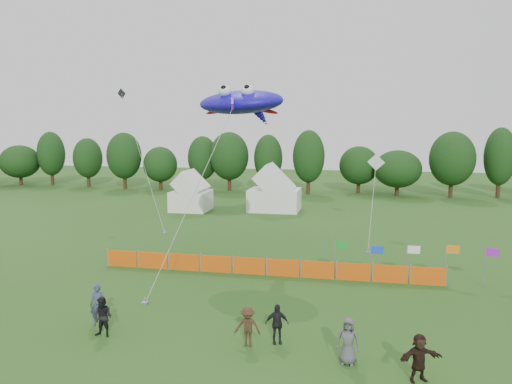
% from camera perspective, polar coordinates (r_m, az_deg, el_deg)
% --- Properties ---
extents(ground, '(160.00, 160.00, 0.00)m').
position_cam_1_polar(ground, '(21.69, -3.32, -15.85)').
color(ground, '#234C16').
rests_on(ground, ground).
extents(treeline, '(104.57, 8.78, 8.36)m').
position_cam_1_polar(treeline, '(64.40, 8.42, 3.51)').
color(treeline, '#382314').
rests_on(treeline, ground).
extents(tent_left, '(3.77, 3.77, 3.33)m').
position_cam_1_polar(tent_left, '(51.46, -7.44, -0.27)').
color(tent_left, white).
rests_on(tent_left, ground).
extents(tent_right, '(5.17, 4.14, 3.65)m').
position_cam_1_polar(tent_right, '(51.03, 2.14, -0.09)').
color(tent_right, white).
rests_on(tent_right, ground).
extents(barrier_fence, '(19.90, 0.06, 1.00)m').
position_cam_1_polar(barrier_fence, '(29.26, 1.11, -8.55)').
color(barrier_fence, '#CF4D0B').
rests_on(barrier_fence, ground).
extents(flag_row, '(8.73, 0.51, 2.17)m').
position_cam_1_polar(flag_row, '(29.22, 17.29, -7.08)').
color(flag_row, gray).
rests_on(flag_row, ground).
extents(spectator_a, '(0.74, 0.56, 1.85)m').
position_cam_1_polar(spectator_a, '(23.17, -17.63, -12.19)').
color(spectator_a, '#333B56').
rests_on(spectator_a, ground).
extents(spectator_b, '(0.84, 0.67, 1.65)m').
position_cam_1_polar(spectator_b, '(22.00, -17.09, -13.52)').
color(spectator_b, black).
rests_on(spectator_b, ground).
extents(spectator_c, '(1.04, 0.61, 1.59)m').
position_cam_1_polar(spectator_c, '(20.26, -0.95, -15.14)').
color(spectator_c, '#3A2417').
rests_on(spectator_c, ground).
extents(spectator_d, '(1.01, 0.62, 1.61)m').
position_cam_1_polar(spectator_d, '(20.53, 2.39, -14.80)').
color(spectator_d, black).
rests_on(spectator_d, ground).
extents(spectator_e, '(0.91, 0.65, 1.75)m').
position_cam_1_polar(spectator_e, '(19.17, 10.48, -16.39)').
color(spectator_e, '#4B4B50').
rests_on(spectator_e, ground).
extents(spectator_f, '(1.60, 1.07, 1.66)m').
position_cam_1_polar(spectator_f, '(18.61, 18.15, -17.56)').
color(spectator_f, black).
rests_on(spectator_f, ground).
extents(stingray_kite, '(6.87, 16.62, 11.12)m').
position_cam_1_polar(stingray_kite, '(32.01, -1.51, 10.15)').
color(stingray_kite, '#1D0EC8').
rests_on(stingray_kite, ground).
extents(small_kite_white, '(1.46, 8.07, 6.39)m').
position_cam_1_polar(small_kite_white, '(40.44, 13.38, 1.35)').
color(small_kite_white, white).
rests_on(small_kite_white, ground).
extents(small_kite_dark, '(7.42, 7.18, 12.14)m').
position_cam_1_polar(small_kite_dark, '(45.80, -13.49, 5.57)').
color(small_kite_dark, black).
rests_on(small_kite_dark, ground).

